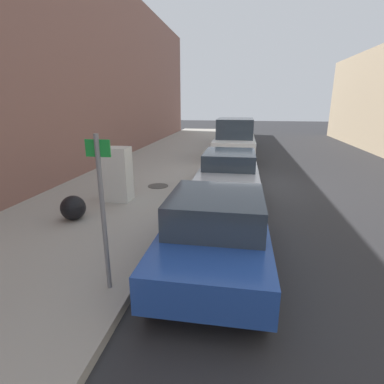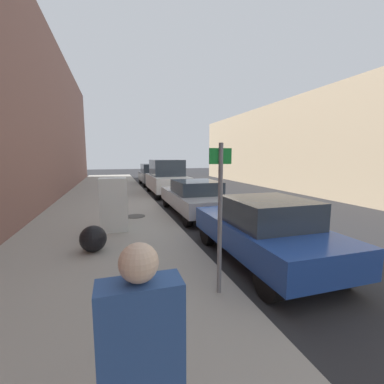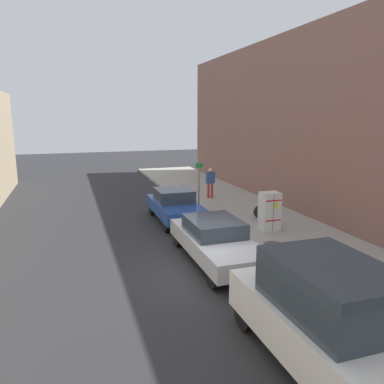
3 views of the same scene
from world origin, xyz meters
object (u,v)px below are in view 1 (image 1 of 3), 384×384
trash_bag (73,208)px  parked_sedan_silver (229,170)px  parked_van_white (235,140)px  parked_suv_gray (237,133)px  discarded_refrigerator (117,174)px  street_sign_post (103,207)px  parked_hatchback_blue (216,229)px

trash_bag → parked_sedan_silver: (3.64, 3.69, 0.26)m
parked_van_white → parked_suv_gray: parked_van_white is taller
discarded_refrigerator → parked_suv_gray: parked_suv_gray is taller
parked_suv_gray → trash_bag: bearing=-103.6°
street_sign_post → parked_hatchback_blue: size_ratio=0.59×
parked_van_white → parked_sedan_silver: bearing=-90.0°
discarded_refrigerator → parked_hatchback_blue: bearing=-43.4°
parked_sedan_silver → parked_van_white: size_ratio=1.03×
discarded_refrigerator → street_sign_post: size_ratio=0.66×
discarded_refrigerator → trash_bag: (-0.48, -1.64, -0.48)m
parked_hatchback_blue → parked_sedan_silver: bearing=90.0°
street_sign_post → parked_van_white: bearing=82.5°
trash_bag → street_sign_post: bearing=-50.7°
discarded_refrigerator → parked_hatchback_blue: size_ratio=0.38×
trash_bag → parked_sedan_silver: parked_sedan_silver is taller
discarded_refrigerator → street_sign_post: street_sign_post is taller
trash_bag → parked_hatchback_blue: size_ratio=0.15×
street_sign_post → parked_hatchback_blue: bearing=37.0°
trash_bag → parked_sedan_silver: bearing=45.4°
parked_van_white → parked_suv_gray: 5.69m
parked_sedan_silver → discarded_refrigerator: bearing=-147.1°
trash_bag → discarded_refrigerator: bearing=73.7°
discarded_refrigerator → street_sign_post: bearing=-69.1°
street_sign_post → parked_sedan_silver: (1.57, 6.21, -0.78)m
street_sign_post → trash_bag: bearing=129.3°
parked_hatchback_blue → discarded_refrigerator: bearing=136.6°
street_sign_post → parked_hatchback_blue: (1.57, 1.18, -0.76)m
discarded_refrigerator → parked_van_white: bearing=67.8°
street_sign_post → parked_sedan_silver: size_ratio=0.50×
discarded_refrigerator → parked_sedan_silver: (3.16, 2.04, -0.22)m
street_sign_post → parked_van_white: street_sign_post is taller
street_sign_post → trash_bag: (-2.07, 2.53, -1.04)m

